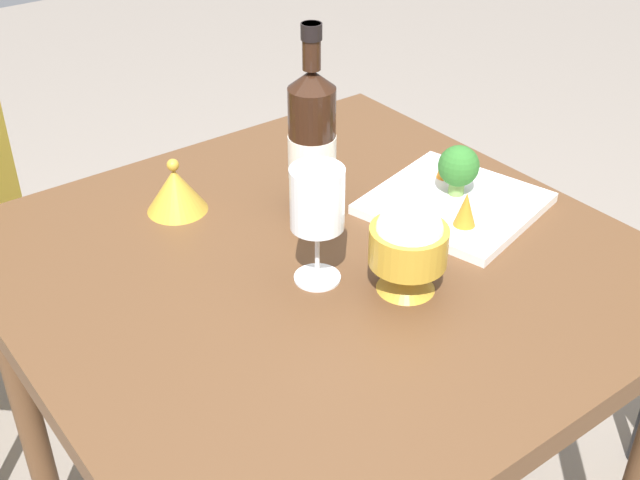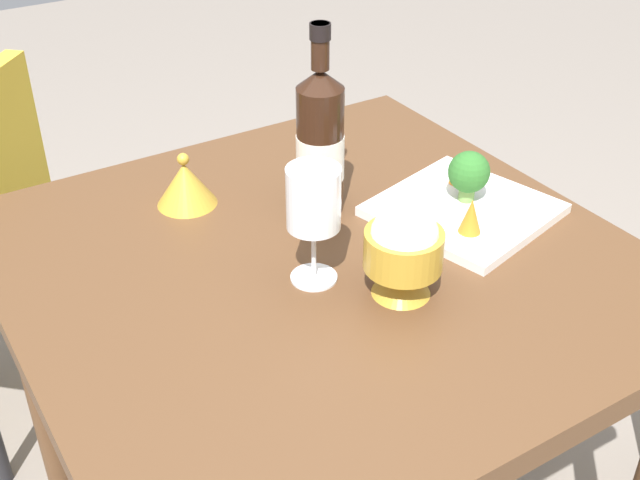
{
  "view_description": "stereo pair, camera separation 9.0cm",
  "coord_description": "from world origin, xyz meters",
  "px_view_note": "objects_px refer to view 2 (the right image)",
  "views": [
    {
      "loc": [
        0.8,
        -0.61,
        1.42
      ],
      "look_at": [
        0.0,
        0.0,
        0.76
      ],
      "focal_mm": 45.5,
      "sensor_mm": 36.0,
      "label": 1
    },
    {
      "loc": [
        0.86,
        -0.53,
        1.42
      ],
      "look_at": [
        0.0,
        0.0,
        0.76
      ],
      "focal_mm": 45.5,
      "sensor_mm": 36.0,
      "label": 2
    }
  ],
  "objects_px": {
    "wine_bottle": "(320,142)",
    "serving_plate": "(463,210)",
    "wine_glass": "(313,202)",
    "carrot_garnish_left": "(458,168)",
    "broccoli_floret": "(469,173)",
    "carrot_garnish_right": "(471,216)",
    "rice_bowl_lid": "(186,184)",
    "rice_bowl": "(404,249)"
  },
  "relations": [
    {
      "from": "serving_plate",
      "to": "wine_bottle",
      "type": "bearing_deg",
      "value": -126.59
    },
    {
      "from": "rice_bowl",
      "to": "broccoli_floret",
      "type": "bearing_deg",
      "value": 119.68
    },
    {
      "from": "wine_glass",
      "to": "rice_bowl",
      "type": "bearing_deg",
      "value": 42.47
    },
    {
      "from": "wine_glass",
      "to": "serving_plate",
      "type": "xyz_separation_m",
      "value": [
        -0.02,
        0.3,
        -0.12
      ]
    },
    {
      "from": "broccoli_floret",
      "to": "carrot_garnish_left",
      "type": "bearing_deg",
      "value": 154.41
    },
    {
      "from": "wine_glass",
      "to": "serving_plate",
      "type": "distance_m",
      "value": 0.33
    },
    {
      "from": "carrot_garnish_right",
      "to": "wine_glass",
      "type": "bearing_deg",
      "value": -99.0
    },
    {
      "from": "rice_bowl",
      "to": "carrot_garnish_left",
      "type": "xyz_separation_m",
      "value": [
        -0.18,
        0.26,
        -0.03
      ]
    },
    {
      "from": "broccoli_floret",
      "to": "carrot_garnish_right",
      "type": "height_order",
      "value": "broccoli_floret"
    },
    {
      "from": "wine_bottle",
      "to": "serving_plate",
      "type": "height_order",
      "value": "wine_bottle"
    },
    {
      "from": "rice_bowl_lid",
      "to": "broccoli_floret",
      "type": "height_order",
      "value": "broccoli_floret"
    },
    {
      "from": "carrot_garnish_left",
      "to": "wine_glass",
      "type": "bearing_deg",
      "value": -75.32
    },
    {
      "from": "wine_bottle",
      "to": "broccoli_floret",
      "type": "xyz_separation_m",
      "value": [
        0.13,
        0.2,
        -0.06
      ]
    },
    {
      "from": "rice_bowl",
      "to": "serving_plate",
      "type": "bearing_deg",
      "value": 118.85
    },
    {
      "from": "wine_glass",
      "to": "carrot_garnish_left",
      "type": "height_order",
      "value": "wine_glass"
    },
    {
      "from": "serving_plate",
      "to": "carrot_garnish_left",
      "type": "bearing_deg",
      "value": 148.39
    },
    {
      "from": "carrot_garnish_right",
      "to": "wine_bottle",
      "type": "bearing_deg",
      "value": -145.03
    },
    {
      "from": "wine_bottle",
      "to": "serving_plate",
      "type": "xyz_separation_m",
      "value": [
        0.14,
        0.19,
        -0.11
      ]
    },
    {
      "from": "serving_plate",
      "to": "rice_bowl_lid",
      "type": "bearing_deg",
      "value": -126.24
    },
    {
      "from": "wine_bottle",
      "to": "serving_plate",
      "type": "relative_size",
      "value": 1.02
    },
    {
      "from": "serving_plate",
      "to": "carrot_garnish_left",
      "type": "xyz_separation_m",
      "value": [
        -0.07,
        0.04,
        0.04
      ]
    },
    {
      "from": "wine_bottle",
      "to": "rice_bowl_lid",
      "type": "height_order",
      "value": "wine_bottle"
    },
    {
      "from": "serving_plate",
      "to": "wine_glass",
      "type": "bearing_deg",
      "value": -85.37
    },
    {
      "from": "wine_glass",
      "to": "carrot_garnish_right",
      "type": "bearing_deg",
      "value": 81.0
    },
    {
      "from": "wine_glass",
      "to": "broccoli_floret",
      "type": "bearing_deg",
      "value": 96.68
    },
    {
      "from": "serving_plate",
      "to": "carrot_garnish_right",
      "type": "distance_m",
      "value": 0.09
    },
    {
      "from": "serving_plate",
      "to": "broccoli_floret",
      "type": "height_order",
      "value": "broccoli_floret"
    },
    {
      "from": "rice_bowl",
      "to": "serving_plate",
      "type": "height_order",
      "value": "rice_bowl"
    },
    {
      "from": "rice_bowl",
      "to": "broccoli_floret",
      "type": "height_order",
      "value": "rice_bowl"
    },
    {
      "from": "rice_bowl_lid",
      "to": "broccoli_floret",
      "type": "distance_m",
      "value": 0.46
    },
    {
      "from": "rice_bowl",
      "to": "serving_plate",
      "type": "distance_m",
      "value": 0.25
    },
    {
      "from": "rice_bowl",
      "to": "serving_plate",
      "type": "relative_size",
      "value": 0.47
    },
    {
      "from": "carrot_garnish_left",
      "to": "rice_bowl_lid",
      "type": "bearing_deg",
      "value": -116.65
    },
    {
      "from": "rice_bowl_lid",
      "to": "serving_plate",
      "type": "xyz_separation_m",
      "value": [
        0.27,
        0.37,
        -0.03
      ]
    },
    {
      "from": "serving_plate",
      "to": "broccoli_floret",
      "type": "distance_m",
      "value": 0.06
    },
    {
      "from": "rice_bowl_lid",
      "to": "broccoli_floret",
      "type": "xyz_separation_m",
      "value": [
        0.26,
        0.38,
        0.03
      ]
    },
    {
      "from": "wine_bottle",
      "to": "rice_bowl_lid",
      "type": "relative_size",
      "value": 3.11
    },
    {
      "from": "broccoli_floret",
      "to": "wine_glass",
      "type": "bearing_deg",
      "value": -83.32
    },
    {
      "from": "wine_glass",
      "to": "carrot_garnish_left",
      "type": "xyz_separation_m",
      "value": [
        -0.09,
        0.34,
        -0.09
      ]
    },
    {
      "from": "wine_bottle",
      "to": "rice_bowl",
      "type": "distance_m",
      "value": 0.26
    },
    {
      "from": "wine_glass",
      "to": "rice_bowl",
      "type": "distance_m",
      "value": 0.14
    },
    {
      "from": "rice_bowl_lid",
      "to": "serving_plate",
      "type": "height_order",
      "value": "rice_bowl_lid"
    }
  ]
}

